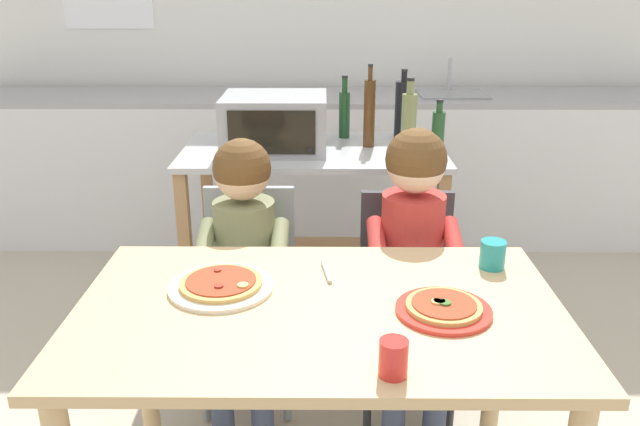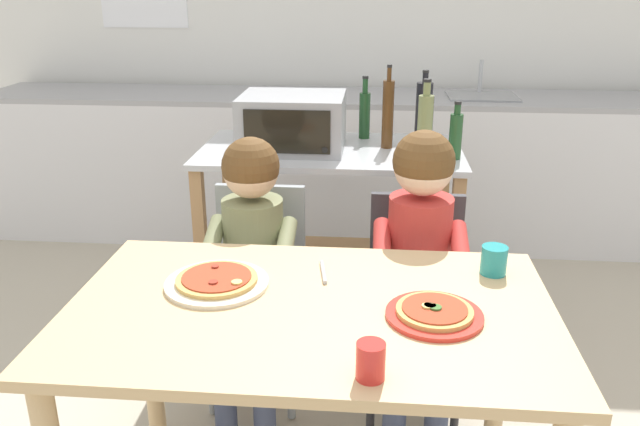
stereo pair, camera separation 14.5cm
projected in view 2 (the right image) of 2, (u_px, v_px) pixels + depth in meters
name	position (u px, v px, depth m)	size (l,w,h in m)	color
ground_plane	(335.00, 337.00, 2.96)	(10.79, 10.79, 0.00)	#B7AD99
back_wall_tiled	(353.00, 12.00, 4.05)	(4.94, 0.14, 2.70)	white
kitchen_counter	(349.00, 167.00, 3.98)	(4.44, 0.60, 1.10)	silver
kitchen_island_cart	(330.00, 207.00, 2.92)	(1.15, 0.63, 0.85)	#B7BABF
toaster_oven	(293.00, 122.00, 2.78)	(0.44, 0.38, 0.24)	#999BA0
bottle_slim_sauce	(427.00, 122.00, 2.75)	(0.05, 0.05, 0.30)	black
bottle_clear_vinegar	(425.00, 127.00, 2.58)	(0.06, 0.06, 0.33)	olive
bottle_tall_green_wine	(388.00, 113.00, 2.78)	(0.05, 0.05, 0.36)	#4C2D14
bottle_dark_olive_oil	(456.00, 135.00, 2.63)	(0.05, 0.05, 0.24)	#1E4723
bottle_squat_spirits	(424.00, 111.00, 2.92)	(0.07, 0.07, 0.32)	black
bottle_brown_beer	(365.00, 113.00, 2.96)	(0.05, 0.05, 0.29)	#1E4723
dining_table	(310.00, 342.00, 1.73)	(1.29, 0.78, 0.75)	tan
dining_chair_left	(258.00, 277.00, 2.45)	(0.36, 0.36, 0.81)	gray
dining_chair_right	(415.00, 290.00, 2.36)	(0.36, 0.36, 0.81)	#333338
child_in_olive_shirt	(250.00, 242.00, 2.28)	(0.32, 0.42, 1.02)	#424C6B
child_in_red_shirt	(420.00, 246.00, 2.17)	(0.32, 0.42, 1.07)	#424C6B
pizza_plate_cream	(217.00, 281.00, 1.79)	(0.29, 0.29, 0.03)	beige
pizza_plate_red_rimmed	(434.00, 313.00, 1.63)	(0.25, 0.25, 0.03)	red
drinking_cup_teal	(494.00, 260.00, 1.86)	(0.08, 0.08, 0.08)	teal
drinking_cup_red	(371.00, 361.00, 1.37)	(0.06, 0.06, 0.09)	red
serving_spoon	(323.00, 272.00, 1.87)	(0.01, 0.01, 0.14)	#B7BABF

